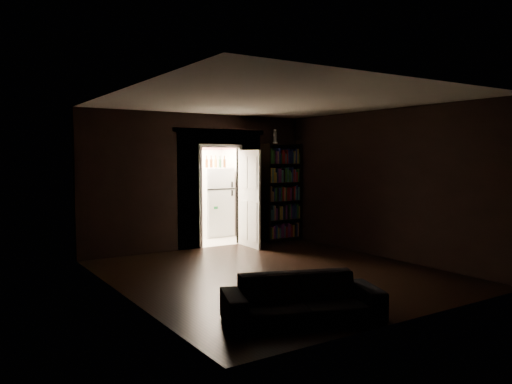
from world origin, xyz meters
TOP-DOWN VIEW (x-y plane):
  - ground at (0.00, 0.00)m, footprint 5.50×5.50m
  - room_walls at (-0.01, 1.07)m, footprint 5.02×5.61m
  - kitchen_alcove at (0.50, 3.87)m, footprint 2.20×1.80m
  - sofa at (-1.11, -2.10)m, footprint 1.98×1.37m
  - bookshelf at (2.00, 2.59)m, footprint 0.95×0.58m
  - refrigerator at (1.04, 4.03)m, footprint 0.95×0.91m
  - door at (0.95, 2.31)m, footprint 0.09×0.85m
  - figurine at (1.81, 2.59)m, footprint 0.13×0.13m
  - bottles at (1.04, 3.95)m, footprint 0.71×0.21m

SIDE VIEW (x-z plane):
  - ground at x=0.00m, z-range 0.00..0.00m
  - sofa at x=-1.11m, z-range 0.00..0.70m
  - refrigerator at x=1.04m, z-range 0.00..1.65m
  - door at x=0.95m, z-range 0.00..2.05m
  - bookshelf at x=2.00m, z-range 0.00..2.20m
  - kitchen_alcove at x=0.50m, z-range -0.09..2.51m
  - room_walls at x=-0.01m, z-range 0.26..3.10m
  - bottles at x=1.04m, z-range 1.65..1.94m
  - figurine at x=1.81m, z-range 2.20..2.52m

